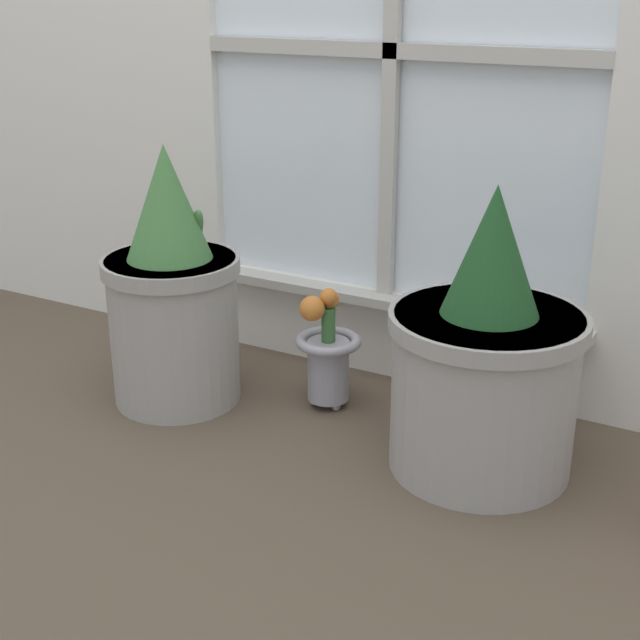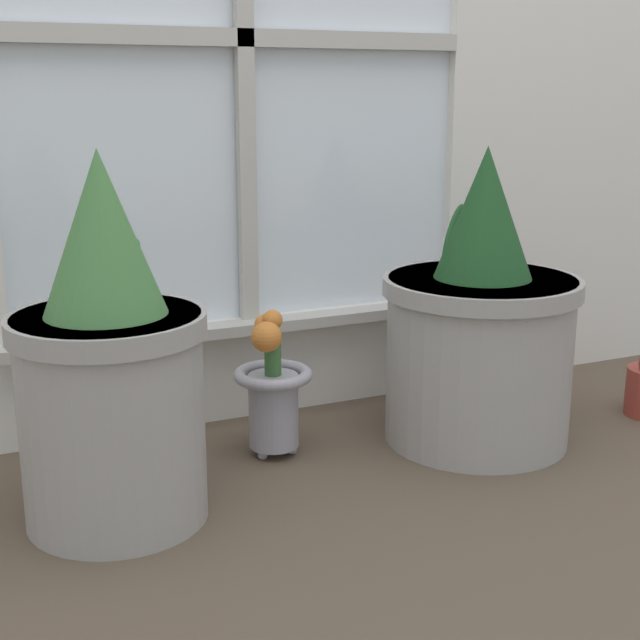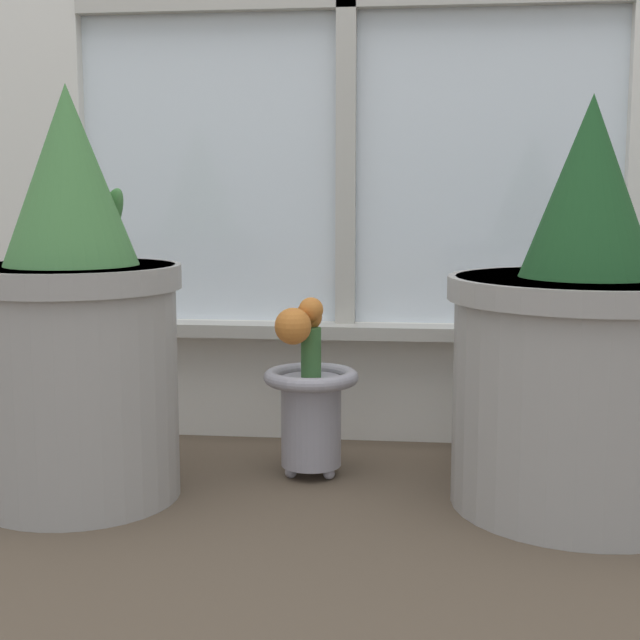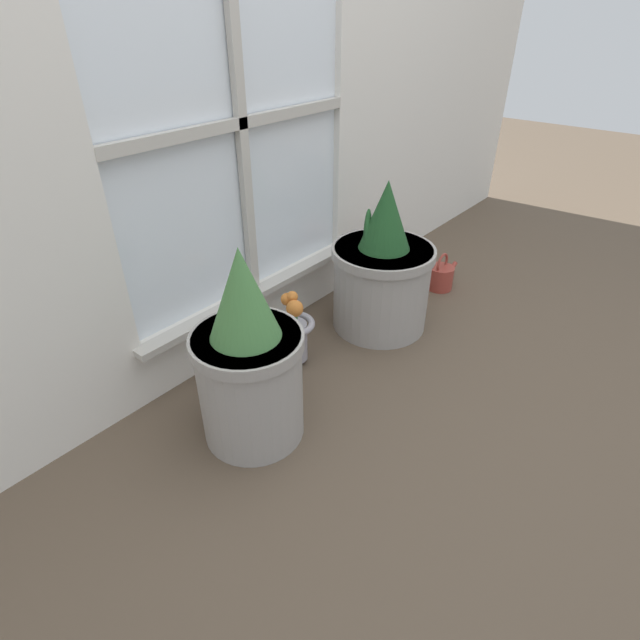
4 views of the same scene
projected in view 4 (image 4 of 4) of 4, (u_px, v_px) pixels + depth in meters
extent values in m
plane|color=brown|center=(359.00, 386.00, 1.75)|extent=(10.00, 10.00, 0.00)
cube|color=silver|center=(253.00, 310.00, 1.96)|extent=(1.00, 0.05, 0.22)
cube|color=white|center=(235.00, 122.00, 1.59)|extent=(1.00, 0.02, 1.18)
cube|color=#BCB7AD|center=(241.00, 123.00, 1.58)|extent=(0.04, 0.02, 1.18)
cube|color=#BCB7AD|center=(241.00, 123.00, 1.58)|extent=(1.00, 0.02, 0.04)
cube|color=#BCB7AD|center=(260.00, 291.00, 1.89)|extent=(1.06, 0.06, 0.02)
cylinder|color=#9E9993|center=(251.00, 386.00, 1.47)|extent=(0.31, 0.31, 0.36)
cylinder|color=#9E9993|center=(247.00, 341.00, 1.39)|extent=(0.32, 0.32, 0.04)
cylinder|color=#38281E|center=(246.00, 337.00, 1.38)|extent=(0.28, 0.28, 0.01)
cone|color=#477F42|center=(242.00, 294.00, 1.30)|extent=(0.20, 0.20, 0.27)
ellipsoid|color=#477F42|center=(241.00, 303.00, 1.39)|extent=(0.09, 0.08, 0.12)
cylinder|color=#9E9993|center=(381.00, 287.00, 1.99)|extent=(0.38, 0.38, 0.34)
cylinder|color=#9E9993|center=(384.00, 252.00, 1.91)|extent=(0.40, 0.40, 0.03)
cylinder|color=#38281E|center=(384.00, 249.00, 1.90)|extent=(0.35, 0.35, 0.01)
cone|color=#1E4C23|center=(386.00, 215.00, 1.83)|extent=(0.20, 0.20, 0.26)
ellipsoid|color=#1E4C23|center=(368.00, 231.00, 1.87)|extent=(0.12, 0.09, 0.17)
sphere|color=#99939E|center=(287.00, 355.00, 1.88)|extent=(0.02, 0.02, 0.02)
sphere|color=#99939E|center=(292.00, 365.00, 1.83)|extent=(0.02, 0.02, 0.02)
sphere|color=#99939E|center=(304.00, 357.00, 1.87)|extent=(0.02, 0.02, 0.02)
cylinder|color=#99939E|center=(294.00, 341.00, 1.82)|extent=(0.10, 0.10, 0.15)
torus|color=#99939E|center=(293.00, 324.00, 1.78)|extent=(0.16, 0.16, 0.02)
cylinder|color=#386633|center=(293.00, 314.00, 1.76)|extent=(0.03, 0.03, 0.08)
sphere|color=orange|center=(292.00, 297.00, 1.72)|extent=(0.04, 0.04, 0.04)
sphere|color=orange|center=(287.00, 299.00, 1.73)|extent=(0.05, 0.05, 0.05)
sphere|color=orange|center=(295.00, 308.00, 1.70)|extent=(0.06, 0.06, 0.06)
cylinder|color=#99382D|center=(440.00, 278.00, 2.32)|extent=(0.12, 0.12, 0.11)
cylinder|color=#99382D|center=(450.00, 271.00, 2.39)|extent=(0.10, 0.02, 0.07)
torus|color=#99382D|center=(442.00, 263.00, 2.28)|extent=(0.09, 0.01, 0.09)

